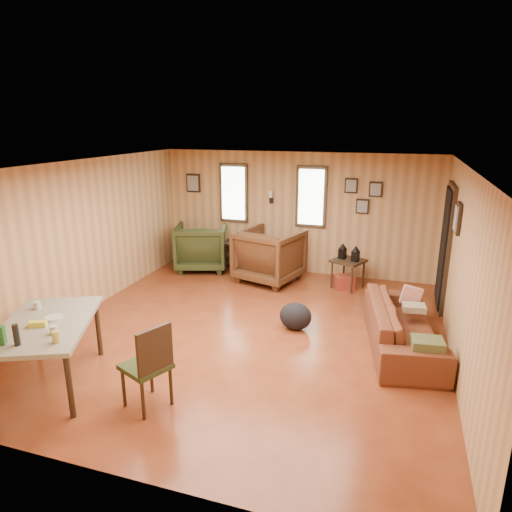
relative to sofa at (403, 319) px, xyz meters
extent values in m
cube|color=brown|center=(-2.13, -0.23, -0.43)|extent=(5.50, 6.00, 0.02)
cube|color=#997C5B|center=(-2.13, -0.23, 1.99)|extent=(5.50, 6.00, 0.02)
cube|color=tan|center=(-2.13, 2.78, 0.78)|extent=(5.50, 0.02, 2.40)
cube|color=tan|center=(-2.13, -3.24, 0.78)|extent=(5.50, 0.02, 2.40)
cube|color=tan|center=(-4.89, -0.23, 0.78)|extent=(0.02, 6.00, 2.40)
cube|color=tan|center=(0.63, -0.23, 0.78)|extent=(0.02, 6.00, 2.40)
cube|color=black|center=(-3.43, 2.74, 1.13)|extent=(0.60, 0.05, 1.20)
cube|color=#E0F2D1|center=(-3.43, 2.70, 1.13)|extent=(0.48, 0.04, 1.06)
cube|color=black|center=(-1.83, 2.74, 1.13)|extent=(0.60, 0.05, 1.20)
cube|color=#E0F2D1|center=(-1.83, 2.70, 1.13)|extent=(0.48, 0.04, 1.06)
cube|color=black|center=(-2.63, 2.72, 1.03)|extent=(0.07, 0.05, 0.12)
cylinder|color=silver|center=(-2.63, 2.66, 1.16)|extent=(0.07, 0.07, 0.14)
cube|color=black|center=(0.59, 1.72, 0.58)|extent=(0.06, 1.00, 2.05)
cube|color=black|center=(0.55, 1.72, 0.58)|extent=(0.04, 0.82, 1.90)
cube|color=black|center=(-1.08, 2.74, 1.38)|extent=(0.24, 0.04, 0.28)
cube|color=#9E998C|center=(-1.08, 2.71, 1.38)|extent=(0.19, 0.02, 0.22)
cube|color=black|center=(-0.63, 2.74, 1.33)|extent=(0.24, 0.04, 0.28)
cube|color=#9E998C|center=(-0.63, 2.71, 1.33)|extent=(0.19, 0.02, 0.22)
cube|color=black|center=(-0.85, 2.74, 1.00)|extent=(0.24, 0.04, 0.28)
cube|color=#9E998C|center=(-0.85, 2.71, 1.00)|extent=(0.19, 0.02, 0.22)
cube|color=black|center=(-4.33, 2.74, 1.30)|extent=(0.30, 0.04, 0.38)
cube|color=#9E998C|center=(-4.33, 2.71, 1.30)|extent=(0.24, 0.02, 0.31)
cube|color=black|center=(0.59, 0.62, 1.28)|extent=(0.04, 0.34, 0.42)
cube|color=#9E998C|center=(0.56, 0.62, 1.28)|extent=(0.02, 0.27, 0.34)
imported|color=brown|center=(0.00, 0.00, 0.00)|extent=(0.97, 2.20, 0.83)
imported|color=#4B2B16|center=(-2.46, 2.04, 0.14)|extent=(1.32, 1.27, 1.11)
imported|color=#2B3417|center=(-4.01, 2.33, 0.10)|extent=(1.25, 1.21, 1.03)
cube|color=#302215|center=(-3.31, 2.63, 0.13)|extent=(0.60, 0.55, 0.04)
cube|color=#302215|center=(-3.31, 2.63, -0.24)|extent=(0.54, 0.50, 0.03)
cylinder|color=#302215|center=(-3.51, 2.41, -0.15)|extent=(0.04, 0.04, 0.54)
cylinder|color=#302215|center=(-3.06, 2.46, -0.15)|extent=(0.04, 0.04, 0.54)
cylinder|color=#302215|center=(-3.56, 2.81, -0.15)|extent=(0.04, 0.04, 0.54)
cylinder|color=#302215|center=(-3.10, 2.85, -0.15)|extent=(0.04, 0.04, 0.54)
cube|color=brown|center=(-3.43, 2.62, 0.22)|extent=(0.10, 0.03, 0.13)
cube|color=brown|center=(-3.21, 2.64, 0.21)|extent=(0.09, 0.03, 0.12)
cube|color=#302215|center=(-0.99, 2.10, 0.10)|extent=(0.69, 0.69, 0.04)
cylinder|color=#302215|center=(-1.26, 2.00, -0.16)|extent=(0.05, 0.05, 0.52)
cylinder|color=#302215|center=(-0.88, 1.83, -0.16)|extent=(0.05, 0.05, 0.52)
cylinder|color=#302215|center=(-1.09, 2.38, -0.16)|extent=(0.05, 0.05, 0.52)
cylinder|color=#302215|center=(-0.71, 2.21, -0.16)|extent=(0.05, 0.05, 0.52)
cube|color=black|center=(-1.11, 2.16, 0.22)|extent=(0.15, 0.15, 0.19)
cone|color=black|center=(-1.11, 2.16, 0.36)|extent=(0.21, 0.21, 0.10)
cube|color=black|center=(-0.86, 2.05, 0.22)|extent=(0.15, 0.15, 0.19)
cone|color=black|center=(-0.86, 2.05, 0.36)|extent=(0.21, 0.21, 0.10)
cube|color=maroon|center=(-1.04, 2.04, -0.29)|extent=(0.42, 0.37, 0.25)
ellipsoid|color=black|center=(-1.50, 0.09, -0.21)|extent=(0.54, 0.45, 0.41)
cube|color=#474E2B|center=(0.27, -0.80, 0.06)|extent=(0.39, 0.33, 0.12)
cube|color=red|center=(0.09, 0.53, 0.14)|extent=(0.33, 0.12, 0.32)
cube|color=gray|center=(0.13, 0.31, 0.05)|extent=(0.33, 0.27, 0.09)
cube|color=gray|center=(-3.85, -2.21, 0.34)|extent=(1.47, 1.78, 0.05)
cylinder|color=#302215|center=(-3.22, -2.66, -0.05)|extent=(0.08, 0.08, 0.74)
cylinder|color=#302215|center=(-4.48, -1.76, -0.05)|extent=(0.08, 0.08, 0.74)
cylinder|color=#302215|center=(-3.77, -1.44, -0.05)|extent=(0.08, 0.08, 0.74)
cylinder|color=#AAAAA1|center=(-3.55, -2.41, 0.42)|extent=(0.11, 0.11, 0.09)
cylinder|color=#AAAAA1|center=(-4.22, -1.93, 0.42)|extent=(0.11, 0.11, 0.09)
cube|color=#1D5223|center=(-3.89, -2.77, 0.47)|extent=(0.09, 0.09, 0.19)
cylinder|color=black|center=(-3.72, -2.74, 0.48)|extent=(0.08, 0.08, 0.23)
cylinder|color=#AE9D44|center=(-3.40, -2.57, 0.43)|extent=(0.10, 0.10, 0.12)
cylinder|color=#AAAAA1|center=(-3.84, -2.09, 0.38)|extent=(0.27, 0.27, 0.02)
cube|color=gold|center=(-3.85, -2.32, 0.40)|extent=(0.20, 0.15, 0.06)
cube|color=#2B3417|center=(-2.58, -2.23, 0.05)|extent=(0.58, 0.58, 0.05)
cube|color=#302215|center=(-2.41, -2.31, 0.31)|extent=(0.21, 0.40, 0.48)
cylinder|color=#302215|center=(-2.82, -2.32, -0.19)|extent=(0.05, 0.05, 0.46)
cylinder|color=#302215|center=(-2.50, -2.47, -0.19)|extent=(0.05, 0.05, 0.46)
cylinder|color=#302215|center=(-2.67, -2.00, -0.19)|extent=(0.05, 0.05, 0.46)
cylinder|color=#302215|center=(-2.35, -2.14, -0.19)|extent=(0.05, 0.05, 0.46)
camera|label=1|loc=(-0.16, -5.96, 2.53)|focal=32.00mm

